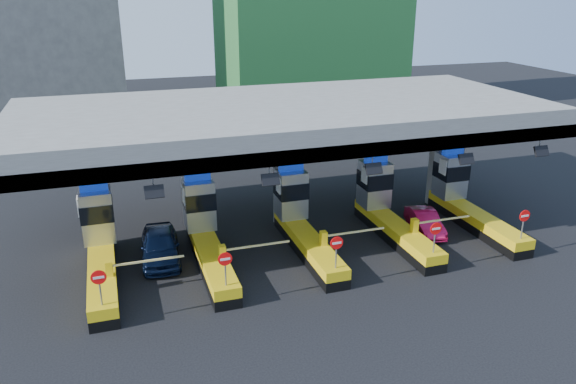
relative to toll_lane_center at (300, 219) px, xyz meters
name	(u,v)px	position (x,y,z in m)	size (l,w,h in m)	color
ground	(302,245)	(0.00, -0.28, -1.40)	(120.00, 120.00, 0.00)	black
toll_canopy	(285,120)	(0.00, 2.59, 4.74)	(28.00, 12.09, 7.00)	slate
toll_lane_far_left	(100,245)	(-10.00, 0.00, 0.00)	(4.43, 8.00, 4.16)	black
toll_lane_left	(205,231)	(-5.00, 0.00, 0.00)	(4.43, 8.00, 4.16)	black
toll_lane_center	(300,219)	(0.00, 0.00, 0.00)	(4.43, 8.00, 4.16)	black
toll_lane_right	(386,208)	(5.00, 0.00, 0.00)	(4.43, 8.00, 4.16)	black
toll_lane_far_right	(464,198)	(10.00, 0.00, 0.00)	(4.43, 8.00, 4.16)	black
bg_building_concrete	(44,28)	(-14.00, 35.72, 7.60)	(14.00, 10.00, 18.00)	#4C4C49
van	(160,246)	(-7.21, 0.35, -0.62)	(1.83, 4.56, 1.55)	black
red_car	(425,222)	(7.06, -0.75, -0.79)	(1.28, 3.68, 1.21)	#C20E3F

